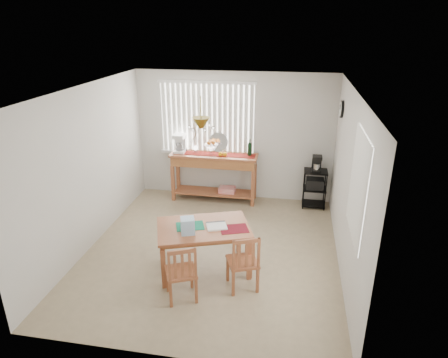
% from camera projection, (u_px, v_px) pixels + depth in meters
% --- Properties ---
extents(ground, '(4.00, 4.50, 0.01)m').
position_uv_depth(ground, '(212.00, 251.00, 6.52)').
color(ground, tan).
extents(room_shell, '(4.20, 4.70, 2.70)m').
position_uv_depth(room_shell, '(211.00, 152.00, 5.90)').
color(room_shell, silver).
rests_on(room_shell, ground).
extents(sideboard, '(1.76, 0.49, 0.99)m').
position_uv_depth(sideboard, '(214.00, 166.00, 8.11)').
color(sideboard, '#A05936').
rests_on(sideboard, ground).
extents(sideboard_items, '(1.67, 0.42, 0.76)m').
position_uv_depth(sideboard_items, '(199.00, 146.00, 8.03)').
color(sideboard_items, maroon).
rests_on(sideboard_items, sideboard).
extents(wire_cart, '(0.45, 0.36, 0.77)m').
position_uv_depth(wire_cart, '(315.00, 185.00, 7.90)').
color(wire_cart, black).
rests_on(wire_cart, ground).
extents(cart_items, '(0.18, 0.22, 0.32)m').
position_uv_depth(cart_items, '(317.00, 164.00, 7.74)').
color(cart_items, black).
rests_on(cart_items, wire_cart).
extents(dining_table, '(1.54, 1.25, 0.71)m').
position_uv_depth(dining_table, '(203.00, 232.00, 5.82)').
color(dining_table, '#A05936').
rests_on(dining_table, ground).
extents(table_items, '(1.11, 0.55, 0.23)m').
position_uv_depth(table_items, '(195.00, 226.00, 5.63)').
color(table_items, '#157857').
rests_on(table_items, dining_table).
extents(chair_left, '(0.52, 0.52, 0.85)m').
position_uv_depth(chair_left, '(181.00, 273.00, 5.24)').
color(chair_left, '#A05936').
rests_on(chair_left, ground).
extents(chair_right, '(0.52, 0.52, 0.86)m').
position_uv_depth(chair_right, '(243.00, 262.00, 5.45)').
color(chair_right, '#A05936').
rests_on(chair_right, ground).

